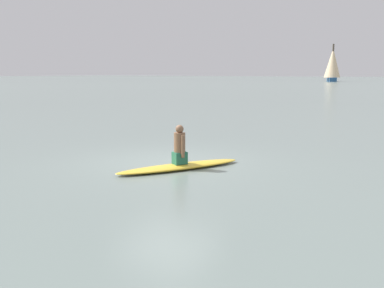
% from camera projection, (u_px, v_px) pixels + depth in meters
% --- Properties ---
extents(ground_plane, '(400.00, 400.00, 0.00)m').
position_uv_depth(ground_plane, '(167.00, 162.00, 11.57)').
color(ground_plane, slate).
extents(surfboard, '(2.06, 3.24, 0.13)m').
position_uv_depth(surfboard, '(180.00, 166.00, 10.75)').
color(surfboard, gold).
rests_on(surfboard, ground).
extents(person_paddler, '(0.41, 0.40, 0.97)m').
position_uv_depth(person_paddler, '(180.00, 146.00, 10.67)').
color(person_paddler, '#26664C').
rests_on(person_paddler, surfboard).
extents(sailboat_far_right, '(4.90, 5.54, 8.73)m').
position_uv_depth(sailboat_far_right, '(333.00, 64.00, 102.72)').
color(sailboat_far_right, navy).
rests_on(sailboat_far_right, ground).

